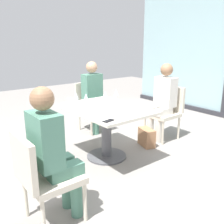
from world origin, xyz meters
name	(u,v)px	position (x,y,z in m)	size (l,w,h in m)	color
ground_plane	(107,157)	(0.00, 0.00, 0.00)	(12.00, 12.00, 0.00)	gray
dining_table_main	(106,121)	(0.00, 0.00, 0.54)	(1.23, 0.90, 0.73)	silver
chair_near_window	(166,109)	(0.00, 1.27, 0.50)	(0.46, 0.51, 0.87)	beige
chair_far_left	(91,103)	(-1.13, 0.50, 0.50)	(0.50, 0.46, 0.87)	beige
chair_front_right	(42,174)	(0.76, -1.27, 0.50)	(0.46, 0.50, 0.87)	beige
person_near_window	(163,98)	(0.00, 1.16, 0.70)	(0.34, 0.39, 1.26)	silver
person_far_left	(94,93)	(-1.02, 0.50, 0.70)	(0.39, 0.34, 1.26)	#4C7F6B
person_front_right	(52,149)	(0.76, -1.16, 0.70)	(0.34, 0.39, 1.26)	#4C7F6B
wine_glass_0	(76,96)	(-0.36, -0.26, 0.86)	(0.07, 0.07, 0.18)	silver
wine_glass_1	(105,102)	(0.16, -0.14, 0.86)	(0.07, 0.07, 0.18)	silver
wine_glass_2	(86,97)	(-0.21, -0.18, 0.86)	(0.07, 0.07, 0.18)	silver
wine_glass_3	(105,95)	(-0.17, 0.11, 0.86)	(0.07, 0.07, 0.18)	silver
wine_glass_4	(116,93)	(-0.20, 0.34, 0.86)	(0.07, 0.07, 0.18)	silver
coffee_cup	(70,101)	(-0.48, -0.29, 0.78)	(0.08, 0.08, 0.09)	white
cell_phone_on_table	(109,121)	(0.50, -0.34, 0.73)	(0.07, 0.14, 0.01)	black
handbag_0	(147,137)	(0.07, 0.74, 0.14)	(0.30, 0.16, 0.28)	#A3704C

